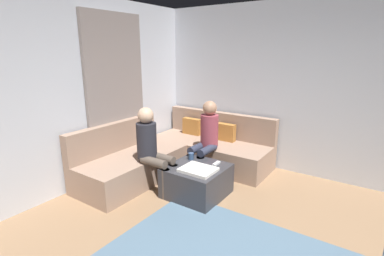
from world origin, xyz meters
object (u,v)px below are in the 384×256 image
Objects in this scene: ottoman at (197,181)px; game_remote at (216,163)px; person_on_couch_side at (152,147)px; person_on_couch_back at (206,136)px; sectional_couch at (178,154)px; coffee_mug at (191,156)px.

game_remote is (0.18, 0.22, 0.22)m from ottoman.
person_on_couch_side is (-0.77, -0.45, 0.23)m from game_remote.
person_on_couch_back is at bearing 136.54° from game_remote.
sectional_couch is 0.99m from game_remote.
coffee_mug is (0.52, -0.38, 0.19)m from sectional_couch.
sectional_couch is 26.84× the size of coffee_mug.
person_on_couch_side is (-0.59, -0.23, 0.45)m from ottoman.
person_on_couch_back is at bearing 6.18° from sectional_couch.
person_on_couch_back is at bearing 156.83° from person_on_couch_side.
game_remote is at bearing 136.54° from person_on_couch_back.
ottoman is 5.07× the size of game_remote.
game_remote is 0.12× the size of person_on_couch_side.
game_remote is at bearing 50.71° from ottoman.
ottoman is 0.63× the size of person_on_couch_side.
coffee_mug is 0.59m from person_on_couch_side.
sectional_couch is 0.89m from person_on_couch_side.
ottoman is 8.00× the size of coffee_mug.
sectional_couch is at bearing -169.39° from person_on_couch_side.
person_on_couch_back is (-0.41, 0.39, 0.23)m from game_remote.
person_on_couch_side is at bearing -132.32° from coffee_mug.
person_on_couch_back reaches higher than sectional_couch.
person_on_couch_back is (-0.23, 0.61, 0.45)m from ottoman.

